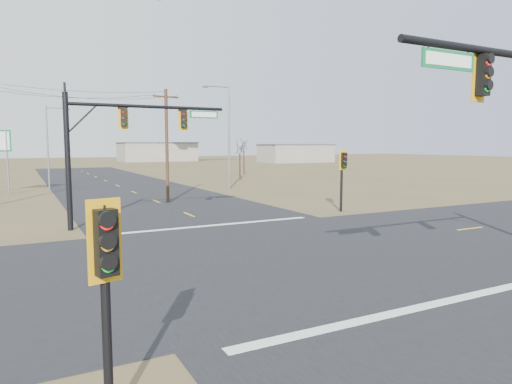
% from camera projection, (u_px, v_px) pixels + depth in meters
% --- Properties ---
extents(ground, '(320.00, 320.00, 0.00)m').
position_uv_depth(ground, '(283.00, 253.00, 19.52)').
color(ground, brown).
rests_on(ground, ground).
extents(road_ew, '(160.00, 14.00, 0.02)m').
position_uv_depth(road_ew, '(283.00, 253.00, 19.52)').
color(road_ew, black).
rests_on(road_ew, ground).
extents(road_ns, '(14.00, 160.00, 0.02)m').
position_uv_depth(road_ns, '(283.00, 253.00, 19.52)').
color(road_ns, black).
rests_on(road_ns, ground).
extents(stop_bar_near, '(12.00, 0.40, 0.01)m').
position_uv_depth(stop_bar_near, '(419.00, 307.00, 12.91)').
color(stop_bar_near, silver).
rests_on(stop_bar_near, road_ns).
extents(stop_bar_far, '(12.00, 0.40, 0.01)m').
position_uv_depth(stop_bar_far, '(215.00, 225.00, 26.13)').
color(stop_bar_far, silver).
rests_on(stop_bar_far, road_ns).
extents(mast_arm_far, '(9.12, 0.51, 7.39)m').
position_uv_depth(mast_arm_far, '(122.00, 132.00, 25.52)').
color(mast_arm_far, black).
rests_on(mast_arm_far, ground).
extents(pedestal_signal_ne, '(0.60, 0.52, 4.27)m').
position_uv_depth(pedestal_signal_ne, '(343.00, 167.00, 31.19)').
color(pedestal_signal_ne, black).
rests_on(pedestal_signal_ne, ground).
extents(pedestal_signal_sw, '(0.64, 0.54, 3.81)m').
position_uv_depth(pedestal_signal_sw, '(106.00, 260.00, 7.16)').
color(pedestal_signal_sw, black).
rests_on(pedestal_signal_sw, ground).
extents(utility_pole_near, '(2.17, 0.54, 8.95)m').
position_uv_depth(utility_pole_near, '(167.00, 144.00, 36.06)').
color(utility_pole_near, '#432D1C').
rests_on(utility_pole_near, ground).
extents(streetlight_a, '(2.98, 0.47, 10.64)m').
position_uv_depth(streetlight_a, '(227.00, 131.00, 46.76)').
color(streetlight_a, gray).
rests_on(streetlight_a, ground).
extents(streetlight_c, '(2.41, 0.37, 8.61)m').
position_uv_depth(streetlight_c, '(49.00, 143.00, 47.31)').
color(streetlight_c, gray).
rests_on(streetlight_c, ground).
extents(bare_tree_c, '(2.80, 2.80, 5.41)m').
position_uv_depth(bare_tree_c, '(240.00, 147.00, 59.75)').
color(bare_tree_c, black).
rests_on(bare_tree_c, ground).
extents(bare_tree_d, '(2.80, 2.80, 5.88)m').
position_uv_depth(bare_tree_d, '(244.00, 144.00, 70.43)').
color(bare_tree_d, black).
rests_on(bare_tree_d, ground).
extents(warehouse_mid, '(20.00, 12.00, 5.00)m').
position_uv_depth(warehouse_mid, '(157.00, 152.00, 127.72)').
color(warehouse_mid, gray).
rests_on(warehouse_mid, ground).
extents(warehouse_right, '(18.00, 10.00, 4.50)m').
position_uv_depth(warehouse_right, '(296.00, 154.00, 119.57)').
color(warehouse_right, gray).
rests_on(warehouse_right, ground).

